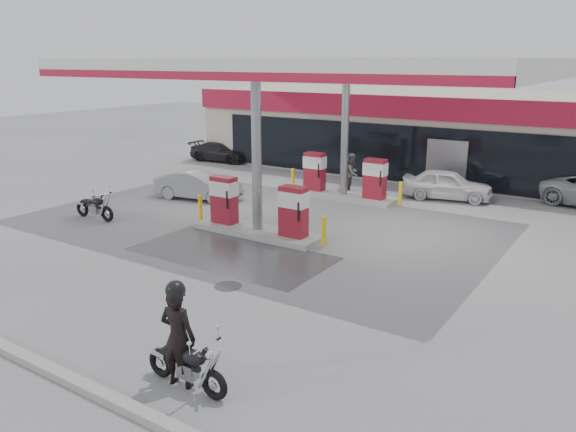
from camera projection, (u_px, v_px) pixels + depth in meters
name	position (u px, v px, depth m)	size (l,w,h in m)	color
ground	(219.00, 251.00, 16.93)	(90.00, 90.00, 0.00)	gray
wet_patch	(232.00, 254.00, 16.67)	(6.00, 3.00, 0.00)	#4C4C4F
drain_cover	(228.00, 286.00, 14.26)	(0.70, 0.70, 0.01)	#38383A
store_building	(416.00, 130.00, 29.21)	(22.00, 8.22, 4.00)	beige
canopy	(307.00, 68.00, 19.54)	(16.00, 10.02, 5.51)	silver
pump_island_near	(258.00, 213.00, 18.35)	(5.14, 1.30, 1.78)	#9E9E99
pump_island_far	(344.00, 181.00, 23.18)	(5.14, 1.30, 1.78)	#9E9E99
main_motorcycle	(188.00, 367.00, 9.74)	(1.83, 0.70, 0.94)	black
biker_main	(178.00, 337.00, 9.70)	(0.68, 0.44, 1.85)	black
parked_motorcycle	(95.00, 208.00, 20.16)	(1.91, 0.73, 0.98)	black
sedan_white	(447.00, 184.00, 23.04)	(1.45, 3.61, 1.23)	white
attendant	(352.00, 173.00, 24.01)	(0.84, 0.66, 1.73)	#595A5E
hatchback_silver	(198.00, 185.00, 23.05)	(1.25, 3.59, 1.18)	gray
parked_car_left	(220.00, 152.00, 31.74)	(1.48, 3.64, 1.06)	black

